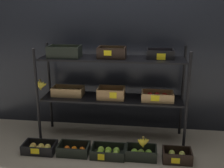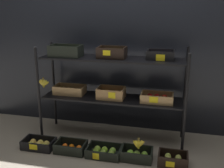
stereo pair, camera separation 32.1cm
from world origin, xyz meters
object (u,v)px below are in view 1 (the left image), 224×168
banana_bunch_loose (143,143)px  crate_ground_apple_gold (40,148)px  crate_ground_right_apple_green (141,154)px  crate_ground_tangerine (74,150)px  crate_ground_pear (177,156)px  display_rack (109,78)px  crate_ground_apple_green (108,152)px

banana_bunch_loose → crate_ground_apple_gold: bearing=-179.0°
crate_ground_right_apple_green → crate_ground_tangerine: bearing=-179.1°
crate_ground_pear → display_rack: bearing=151.0°
display_rack → crate_ground_tangerine: (-0.34, -0.43, -0.72)m
crate_ground_apple_green → crate_ground_right_apple_green: 0.36m
crate_ground_apple_gold → crate_ground_right_apple_green: (1.13, 0.02, 0.00)m
crate_ground_tangerine → crate_ground_right_apple_green: crate_ground_right_apple_green is taller
crate_ground_apple_green → crate_ground_pear: (0.73, -0.01, 0.01)m
banana_bunch_loose → display_rack: bearing=135.0°
crate_ground_right_apple_green → crate_ground_pear: (0.38, -0.01, 0.01)m
crate_ground_apple_gold → crate_ground_tangerine: bearing=1.0°
crate_ground_apple_green → crate_ground_apple_gold: bearing=-179.1°
crate_ground_tangerine → crate_ground_right_apple_green: (0.74, 0.01, 0.00)m
crate_ground_right_apple_green → banana_bunch_loose: size_ratio=2.39×
crate_ground_tangerine → banana_bunch_loose: size_ratio=2.46×
crate_ground_right_apple_green → crate_ground_pear: bearing=-1.8°
crate_ground_pear → banana_bunch_loose: size_ratio=2.18×
crate_ground_tangerine → crate_ground_pear: crate_ground_pear is taller
crate_ground_tangerine → crate_ground_apple_gold: bearing=-179.0°
crate_ground_tangerine → banana_bunch_loose: (0.76, 0.01, 0.14)m
display_rack → crate_ground_tangerine: display_rack is taller
crate_ground_tangerine → crate_ground_right_apple_green: size_ratio=1.03×
crate_ground_right_apple_green → crate_ground_pear: crate_ground_pear is taller
crate_ground_apple_green → banana_bunch_loose: size_ratio=2.67×
display_rack → crate_ground_tangerine: size_ratio=5.33×
banana_bunch_loose → crate_ground_apple_green: bearing=-178.9°
crate_ground_apple_green → crate_ground_pear: crate_ground_pear is taller
banana_bunch_loose → crate_ground_right_apple_green: bearing=-178.1°
crate_ground_apple_gold → crate_ground_apple_green: (0.77, 0.01, -0.00)m
display_rack → banana_bunch_loose: (0.42, -0.42, -0.58)m
crate_ground_apple_gold → crate_ground_right_apple_green: bearing=1.0°
display_rack → crate_ground_right_apple_green: size_ratio=5.47×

